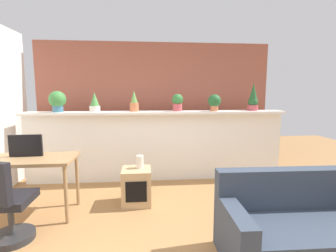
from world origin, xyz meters
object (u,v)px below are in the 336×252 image
(potted_plant_0, at_px, (57,101))
(side_cube_shelf, at_px, (137,186))
(couch, at_px, (305,231))
(potted_plant_1, at_px, (95,103))
(potted_plant_3, at_px, (178,102))
(desk, at_px, (29,164))
(potted_plant_2, at_px, (134,102))
(potted_plant_5, at_px, (253,99))
(potted_plant_4, at_px, (214,102))
(office_chair, at_px, (5,208))
(vase_on_shelf, at_px, (140,162))
(tv_monitor, at_px, (26,146))

(potted_plant_0, distance_m, side_cube_shelf, 1.99)
(couch, bearing_deg, potted_plant_1, 135.75)
(potted_plant_3, relative_size, desk, 0.27)
(potted_plant_3, bearing_deg, couch, -68.52)
(potted_plant_2, xyz_separation_m, potted_plant_5, (2.12, 0.01, 0.05))
(potted_plant_2, xyz_separation_m, potted_plant_4, (1.40, -0.04, 0.01))
(potted_plant_1, distance_m, potted_plant_2, 0.66)
(potted_plant_1, distance_m, office_chair, 2.08)
(potted_plant_0, bearing_deg, potted_plant_1, -2.11)
(desk, distance_m, office_chair, 0.67)
(potted_plant_4, bearing_deg, vase_on_shelf, -146.21)
(tv_monitor, relative_size, side_cube_shelf, 0.80)
(desk, distance_m, couch, 3.14)
(office_chair, bearing_deg, potted_plant_5, 27.86)
(potted_plant_4, distance_m, potted_plant_5, 0.73)
(side_cube_shelf, bearing_deg, office_chair, -147.99)
(vase_on_shelf, bearing_deg, tv_monitor, -172.98)
(desk, height_order, couch, couch)
(office_chair, bearing_deg, potted_plant_2, 54.74)
(potted_plant_1, bearing_deg, vase_on_shelf, -48.74)
(vase_on_shelf, distance_m, couch, 2.10)
(potted_plant_2, distance_m, potted_plant_5, 2.12)
(potted_plant_0, xyz_separation_m, side_cube_shelf, (1.31, -0.93, -1.17))
(potted_plant_4, distance_m, tv_monitor, 2.95)
(tv_monitor, bearing_deg, potted_plant_5, 17.64)
(potted_plant_5, relative_size, couch, 0.31)
(potted_plant_0, distance_m, vase_on_shelf, 1.82)
(potted_plant_0, distance_m, potted_plant_3, 2.01)
(potted_plant_0, xyz_separation_m, potted_plant_4, (2.66, -0.02, -0.03))
(potted_plant_4, xyz_separation_m, office_chair, (-2.65, -1.73, -1.00))
(desk, bearing_deg, couch, -21.15)
(potted_plant_4, height_order, tv_monitor, potted_plant_4)
(potted_plant_4, distance_m, couch, 2.52)
(potted_plant_1, relative_size, potted_plant_4, 1.12)
(potted_plant_1, height_order, vase_on_shelf, potted_plant_1)
(potted_plant_4, relative_size, side_cube_shelf, 0.59)
(couch, bearing_deg, tv_monitor, 157.92)
(office_chair, relative_size, couch, 0.58)
(potted_plant_2, xyz_separation_m, potted_plant_3, (0.75, -0.00, 0.00))
(potted_plant_1, xyz_separation_m, desk, (-0.61, -1.12, -0.71))
(potted_plant_3, height_order, desk, potted_plant_3)
(vase_on_shelf, bearing_deg, potted_plant_1, 131.26)
(potted_plant_4, xyz_separation_m, vase_on_shelf, (-1.29, -0.86, -0.80))
(office_chair, bearing_deg, potted_plant_4, 33.13)
(potted_plant_1, relative_size, couch, 0.21)
(desk, bearing_deg, vase_on_shelf, 10.62)
(potted_plant_5, distance_m, vase_on_shelf, 2.37)
(tv_monitor, distance_m, side_cube_shelf, 1.52)
(desk, bearing_deg, side_cube_shelf, 9.01)
(potted_plant_2, distance_m, potted_plant_4, 1.40)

